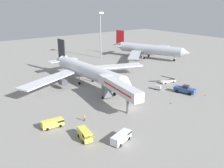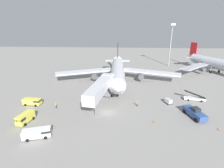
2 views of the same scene
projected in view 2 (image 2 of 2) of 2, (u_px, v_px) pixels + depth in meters
name	position (u px, v px, depth m)	size (l,w,h in m)	color
ground_plane	(107.00, 112.00, 44.50)	(300.00, 300.00, 0.00)	gray
airplane_at_gate	(118.00, 70.00, 67.80)	(51.13, 47.07, 13.93)	silver
jet_bridge	(102.00, 87.00, 46.74)	(5.98, 19.62, 7.40)	silver
pushback_tug	(194.00, 113.00, 41.72)	(4.07, 7.12, 2.75)	#2D4C8E
belt_loader_truck	(194.00, 98.00, 51.71)	(6.37, 2.90, 3.02)	white
service_van_mid_right	(38.00, 133.00, 34.05)	(5.74, 3.50, 1.92)	white
service_van_outer_right	(25.00, 118.00, 39.40)	(2.66, 4.91, 2.23)	#E5DB4C
service_van_far_right	(33.00, 101.00, 48.53)	(5.28, 2.54, 1.87)	#E5DB4C
baggage_cart_mid_left	(168.00, 101.00, 49.28)	(2.05, 2.38, 1.52)	#38383D
ground_crew_worker_foreground	(56.00, 105.00, 46.54)	(0.41, 0.41, 1.70)	#1E2333
ground_crew_worker_midground	(137.00, 104.00, 47.62)	(0.33, 0.33, 1.62)	#1E2333
safety_cone_alpha	(219.00, 129.00, 36.79)	(0.40, 0.40, 0.61)	black
safety_cone_bravo	(154.00, 121.00, 39.61)	(0.41, 0.41, 0.63)	black
airplane_background	(217.00, 64.00, 81.19)	(41.23, 41.62, 13.29)	#B7BCC6
apron_light_mast	(171.00, 37.00, 93.27)	(2.40, 2.40, 23.25)	#93969B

